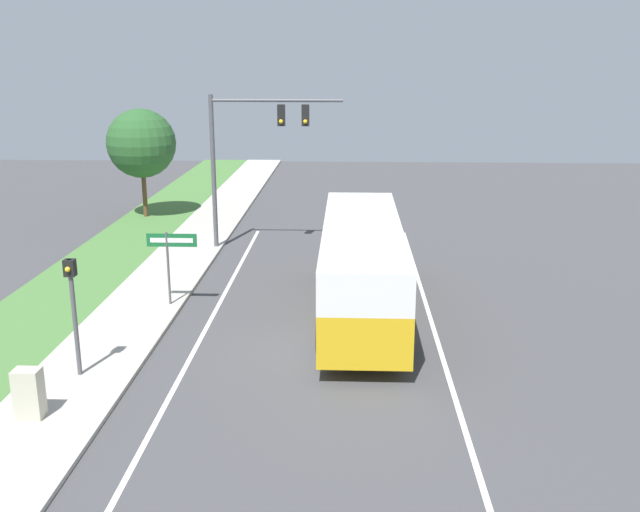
{
  "coord_description": "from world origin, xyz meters",
  "views": [
    {
      "loc": [
        0.86,
        -19.16,
        8.23
      ],
      "look_at": [
        -0.09,
        4.43,
        1.69
      ],
      "focal_mm": 40.0,
      "sensor_mm": 36.0,
      "label": 1
    }
  ],
  "objects_px": {
    "signal_gantry": "(250,141)",
    "street_sign": "(170,252)",
    "bus": "(362,260)",
    "utility_cabinet": "(29,394)",
    "pedestrian_signal": "(73,299)"
  },
  "relations": [
    {
      "from": "signal_gantry",
      "to": "street_sign",
      "type": "xyz_separation_m",
      "value": [
        -1.73,
        -7.85,
        -2.85
      ]
    },
    {
      "from": "signal_gantry",
      "to": "street_sign",
      "type": "height_order",
      "value": "signal_gantry"
    },
    {
      "from": "bus",
      "to": "utility_cabinet",
      "type": "relative_size",
      "value": 9.24
    },
    {
      "from": "signal_gantry",
      "to": "pedestrian_signal",
      "type": "bearing_deg",
      "value": -101.88
    },
    {
      "from": "bus",
      "to": "street_sign",
      "type": "distance_m",
      "value": 6.45
    },
    {
      "from": "street_sign",
      "to": "utility_cabinet",
      "type": "height_order",
      "value": "street_sign"
    },
    {
      "from": "street_sign",
      "to": "utility_cabinet",
      "type": "distance_m",
      "value": 8.3
    },
    {
      "from": "bus",
      "to": "utility_cabinet",
      "type": "bearing_deg",
      "value": -135.29
    },
    {
      "from": "bus",
      "to": "pedestrian_signal",
      "type": "distance_m",
      "value": 9.3
    },
    {
      "from": "street_sign",
      "to": "signal_gantry",
      "type": "bearing_deg",
      "value": 77.6
    },
    {
      "from": "bus",
      "to": "pedestrian_signal",
      "type": "height_order",
      "value": "bus"
    },
    {
      "from": "bus",
      "to": "street_sign",
      "type": "xyz_separation_m",
      "value": [
        -6.44,
        0.32,
        0.11
      ]
    },
    {
      "from": "utility_cabinet",
      "to": "signal_gantry",
      "type": "bearing_deg",
      "value": 78.88
    },
    {
      "from": "signal_gantry",
      "to": "utility_cabinet",
      "type": "relative_size",
      "value": 5.62
    },
    {
      "from": "street_sign",
      "to": "bus",
      "type": "bearing_deg",
      "value": -2.87
    }
  ]
}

